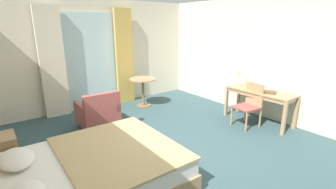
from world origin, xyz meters
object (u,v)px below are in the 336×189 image
object	(u,v)px
writing_desk	(260,94)
round_cafe_table	(143,86)
nightstand	(2,153)
desk_chair	(250,103)
bed	(88,174)
desk_lamp	(242,76)
armchair_by_window	(98,113)
closed_book	(268,92)

from	to	relation	value
writing_desk	round_cafe_table	distance (m)	2.87
nightstand	desk_chair	distance (m)	4.51
bed	round_cafe_table	distance (m)	3.53
nightstand	round_cafe_table	distance (m)	3.48
bed	round_cafe_table	xyz separation A→B (m)	(2.41, 2.57, 0.28)
writing_desk	bed	bearing A→B (deg)	-178.71
desk_chair	round_cafe_table	size ratio (longest dim) A/B	1.23
desk_lamp	armchair_by_window	distance (m)	3.20
bed	armchair_by_window	size ratio (longest dim) A/B	2.72
bed	nightstand	size ratio (longest dim) A/B	4.26
desk_chair	round_cafe_table	world-z (taller)	desk_chair
desk_lamp	armchair_by_window	bearing A→B (deg)	153.52
desk_lamp	closed_book	bearing A→B (deg)	-79.55
desk_lamp	round_cafe_table	distance (m)	2.49
bed	writing_desk	bearing A→B (deg)	1.29
writing_desk	closed_book	bearing A→B (deg)	-101.74
nightstand	desk_chair	xyz separation A→B (m)	(4.33, -1.23, 0.24)
bed	round_cafe_table	size ratio (longest dim) A/B	2.99
desk_chair	desk_lamp	world-z (taller)	desk_lamp
desk_chair	closed_book	size ratio (longest dim) A/B	3.08
desk_chair	closed_book	xyz separation A→B (m)	(0.30, -0.22, 0.24)
round_cafe_table	closed_book	bearing A→B (deg)	-62.47
nightstand	desk_lamp	size ratio (longest dim) A/B	1.18
bed	nightstand	bearing A→B (deg)	121.86
nightstand	writing_desk	xyz separation A→B (m)	(4.68, -1.23, 0.37)
nightstand	desk_lamp	xyz separation A→B (m)	(4.52, -0.83, 0.72)
bed	writing_desk	xyz separation A→B (m)	(3.86, 0.09, 0.36)
round_cafe_table	writing_desk	bearing A→B (deg)	-59.70
bed	writing_desk	world-z (taller)	bed
nightstand	desk_chair	size ratio (longest dim) A/B	0.57
desk_lamp	writing_desk	bearing A→B (deg)	-68.44
desk_lamp	round_cafe_table	world-z (taller)	desk_lamp
desk_lamp	armchair_by_window	xyz separation A→B (m)	(-2.80, 1.40, -0.66)
bed	desk_lamp	world-z (taller)	desk_lamp
desk_chair	round_cafe_table	bearing A→B (deg)	113.97
round_cafe_table	armchair_by_window	bearing A→B (deg)	-155.67
desk_chair	desk_lamp	bearing A→B (deg)	64.41
desk_chair	desk_lamp	xyz separation A→B (m)	(0.19, 0.40, 0.48)
nightstand	desk_lamp	distance (m)	4.66
nightstand	closed_book	size ratio (longest dim) A/B	1.76
writing_desk	closed_book	xyz separation A→B (m)	(-0.04, -0.21, 0.11)
armchair_by_window	desk_chair	bearing A→B (deg)	-34.44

